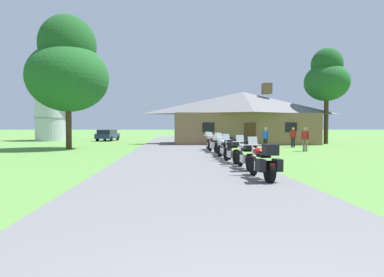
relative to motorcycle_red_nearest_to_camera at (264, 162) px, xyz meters
The scene contains 18 objects.
ground_plane 11.97m from the motorcycle_red_nearest_to_camera, 100.84° to the left, with size 500.00×500.00×0.00m, color #56893D.
asphalt_driveway 10.01m from the motorcycle_red_nearest_to_camera, 102.99° to the left, with size 6.40×80.00×0.06m, color slate.
motorcycle_red_nearest_to_camera is the anchor object (origin of this frame).
motorcycle_silver_second_in_row 2.59m from the motorcycle_red_nearest_to_camera, 88.87° to the left, with size 0.66×2.08×1.30m.
motorcycle_black_third_in_row 4.84m from the motorcycle_red_nearest_to_camera, 90.60° to the left, with size 0.74×2.08×1.30m.
motorcycle_white_fourth_in_row 6.97m from the motorcycle_red_nearest_to_camera, 90.19° to the left, with size 0.80×2.07×1.30m.
motorcycle_white_fifth_in_row 8.86m from the motorcycle_red_nearest_to_camera, 89.05° to the left, with size 0.90×2.08×1.30m.
motorcycle_red_sixth_in_row 11.09m from the motorcycle_red_nearest_to_camera, 90.23° to the left, with size 0.94×2.07×1.30m.
motorcycle_red_farthest_in_row 13.36m from the motorcycle_red_nearest_to_camera, 90.42° to the left, with size 0.66×2.08×1.30m.
stone_lodge 23.44m from the motorcycle_red_nearest_to_camera, 78.94° to the left, with size 14.76×6.63×6.22m.
bystander_red_shirt_near_lodge 18.35m from the motorcycle_red_nearest_to_camera, 66.16° to the left, with size 0.51×0.35×1.67m.
bystander_red_shirt_beside_signpost 13.79m from the motorcycle_red_nearest_to_camera, 61.90° to the left, with size 0.44×0.40×1.69m.
bystander_blue_shirt_by_tree 14.15m from the motorcycle_red_nearest_to_camera, 73.24° to the left, with size 0.42×0.41×1.69m.
tree_left_near 19.89m from the motorcycle_red_nearest_to_camera, 124.37° to the left, with size 6.15×6.15×10.27m.
tree_left_far 38.09m from the motorcycle_red_nearest_to_camera, 117.09° to the left, with size 6.72×6.72×11.75m.
tree_right_of_lodge 26.50m from the motorcycle_red_nearest_to_camera, 59.75° to the left, with size 4.47×4.47×9.75m.
metal_silo_distant 36.43m from the motorcycle_red_nearest_to_camera, 119.51° to the left, with size 3.83×3.83×6.61m.
parked_navy_suv_far_left 33.13m from the motorcycle_red_nearest_to_camera, 109.14° to the left, with size 2.32×4.77×1.40m.
Camera 1 is at (-0.56, -1.34, 1.66)m, focal length 29.98 mm.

